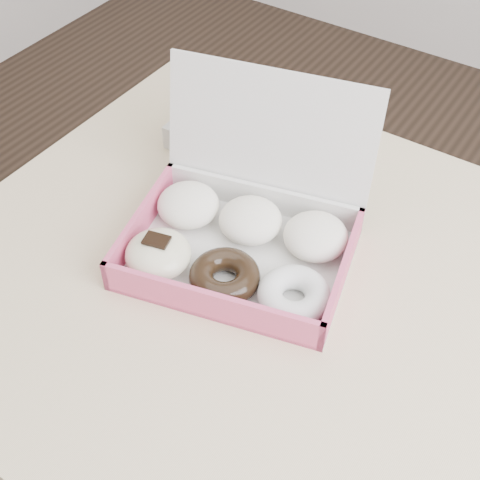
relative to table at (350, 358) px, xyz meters
The scene contains 3 objects.
table is the anchor object (origin of this frame).
donut_box 0.23m from the table, behind, with size 0.36×0.33×0.22m.
newspapers 0.42m from the table, 140.01° to the left, with size 0.26×0.21×0.04m, color silver.
Camera 1 is at (0.17, -0.52, 1.44)m, focal length 50.00 mm.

